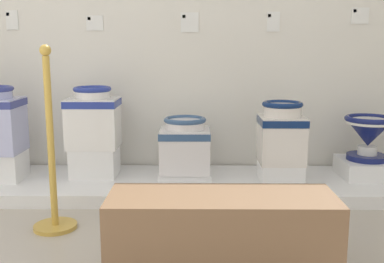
{
  "coord_description": "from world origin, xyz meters",
  "views": [
    {
      "loc": [
        2.16,
        -0.79,
        1.05
      ],
      "look_at": [
        2.13,
        2.44,
        0.45
      ],
      "focal_mm": 42.55,
      "sensor_mm": 36.0,
      "label": 1
    }
  ],
  "objects_px": {
    "antique_toilet_squat_floral": "(369,132)",
    "plinth_block_broad_patterned": "(185,173)",
    "info_placard_first": "(12,20)",
    "plinth_block_squat_floral": "(366,168)",
    "info_placard_fourth": "(273,21)",
    "plinth_block_tall_cobalt": "(95,161)",
    "antique_toilet_central_ornate": "(282,132)",
    "info_placard_second": "(95,23)",
    "info_placard_fifth": "(360,16)",
    "info_placard_third": "(190,22)",
    "plinth_block_central_ornate": "(280,172)",
    "antique_toilet_tall_cobalt": "(93,117)",
    "stanchion_post_near_left": "(52,174)",
    "museum_bench": "(221,237)",
    "antique_toilet_broad_patterned": "(185,143)"
  },
  "relations": [
    {
      "from": "antique_toilet_tall_cobalt",
      "to": "info_placard_second",
      "type": "relative_size",
      "value": 3.44
    },
    {
      "from": "info_placard_second",
      "to": "plinth_block_tall_cobalt",
      "type": "bearing_deg",
      "value": -83.85
    },
    {
      "from": "antique_toilet_tall_cobalt",
      "to": "plinth_block_broad_patterned",
      "type": "xyz_separation_m",
      "value": [
        0.68,
        -0.02,
        -0.43
      ]
    },
    {
      "from": "plinth_block_broad_patterned",
      "to": "plinth_block_squat_floral",
      "type": "distance_m",
      "value": 1.37
    },
    {
      "from": "antique_toilet_broad_patterned",
      "to": "plinth_block_squat_floral",
      "type": "bearing_deg",
      "value": 1.01
    },
    {
      "from": "antique_toilet_broad_patterned",
      "to": "info_placard_third",
      "type": "relative_size",
      "value": 2.67
    },
    {
      "from": "plinth_block_squat_floral",
      "to": "antique_toilet_squat_floral",
      "type": "relative_size",
      "value": 1.11
    },
    {
      "from": "info_placard_fifth",
      "to": "info_placard_first",
      "type": "bearing_deg",
      "value": -180.0
    },
    {
      "from": "plinth_block_tall_cobalt",
      "to": "plinth_block_broad_patterned",
      "type": "distance_m",
      "value": 0.69
    },
    {
      "from": "antique_toilet_broad_patterned",
      "to": "museum_bench",
      "type": "height_order",
      "value": "antique_toilet_broad_patterned"
    },
    {
      "from": "info_placard_first",
      "to": "info_placard_second",
      "type": "height_order",
      "value": "info_placard_first"
    },
    {
      "from": "plinth_block_tall_cobalt",
      "to": "info_placard_second",
      "type": "height_order",
      "value": "info_placard_second"
    },
    {
      "from": "antique_toilet_squat_floral",
      "to": "info_placard_first",
      "type": "xyz_separation_m",
      "value": [
        -2.73,
        0.32,
        0.84
      ]
    },
    {
      "from": "antique_toilet_squat_floral",
      "to": "plinth_block_broad_patterned",
      "type": "bearing_deg",
      "value": -178.99
    },
    {
      "from": "info_placard_fourth",
      "to": "stanchion_post_near_left",
      "type": "bearing_deg",
      "value": -141.69
    },
    {
      "from": "antique_toilet_central_ornate",
      "to": "plinth_block_squat_floral",
      "type": "bearing_deg",
      "value": 11.15
    },
    {
      "from": "plinth_block_tall_cobalt",
      "to": "info_placard_second",
      "type": "relative_size",
      "value": 2.52
    },
    {
      "from": "plinth_block_tall_cobalt",
      "to": "antique_toilet_broad_patterned",
      "type": "xyz_separation_m",
      "value": [
        0.68,
        -0.02,
        0.14
      ]
    },
    {
      "from": "info_placard_third",
      "to": "plinth_block_tall_cobalt",
      "type": "bearing_deg",
      "value": -155.75
    },
    {
      "from": "plinth_block_tall_cobalt",
      "to": "antique_toilet_central_ornate",
      "type": "distance_m",
      "value": 1.41
    },
    {
      "from": "info_placard_fourth",
      "to": "museum_bench",
      "type": "xyz_separation_m",
      "value": [
        -0.49,
        -1.71,
        -1.05
      ]
    },
    {
      "from": "plinth_block_tall_cobalt",
      "to": "plinth_block_central_ornate",
      "type": "xyz_separation_m",
      "value": [
        1.38,
        -0.13,
        -0.04
      ]
    },
    {
      "from": "plinth_block_central_ornate",
      "to": "info_placard_third",
      "type": "relative_size",
      "value": 2.05
    },
    {
      "from": "antique_toilet_central_ornate",
      "to": "stanchion_post_near_left",
      "type": "xyz_separation_m",
      "value": [
        -1.44,
        -0.68,
        -0.13
      ]
    },
    {
      "from": "info_placard_second",
      "to": "antique_toilet_tall_cobalt",
      "type": "bearing_deg",
      "value": -83.85
    },
    {
      "from": "info_placard_fourth",
      "to": "info_placard_fifth",
      "type": "bearing_deg",
      "value": 0.0
    },
    {
      "from": "plinth_block_tall_cobalt",
      "to": "museum_bench",
      "type": "xyz_separation_m",
      "value": [
        0.88,
        -1.39,
        -0.0
      ]
    },
    {
      "from": "info_placard_third",
      "to": "stanchion_post_near_left",
      "type": "height_order",
      "value": "info_placard_third"
    },
    {
      "from": "plinth_block_central_ornate",
      "to": "info_placard_third",
      "type": "bearing_deg",
      "value": 145.95
    },
    {
      "from": "antique_toilet_tall_cobalt",
      "to": "info_placard_first",
      "type": "bearing_deg",
      "value": 154.86
    },
    {
      "from": "plinth_block_tall_cobalt",
      "to": "plinth_block_broad_patterned",
      "type": "relative_size",
      "value": 0.85
    },
    {
      "from": "plinth_block_broad_patterned",
      "to": "museum_bench",
      "type": "relative_size",
      "value": 0.38
    },
    {
      "from": "info_placard_first",
      "to": "stanchion_post_near_left",
      "type": "xyz_separation_m",
      "value": [
        0.62,
        -1.13,
        -0.93
      ]
    },
    {
      "from": "info_placard_first",
      "to": "plinth_block_tall_cobalt",
      "type": "bearing_deg",
      "value": -25.14
    },
    {
      "from": "museum_bench",
      "to": "plinth_block_central_ornate",
      "type": "bearing_deg",
      "value": 68.51
    },
    {
      "from": "plinth_block_squat_floral",
      "to": "info_placard_fourth",
      "type": "relative_size",
      "value": 2.6
    },
    {
      "from": "antique_toilet_squat_floral",
      "to": "info_placard_third",
      "type": "height_order",
      "value": "info_placard_third"
    },
    {
      "from": "antique_toilet_broad_patterned",
      "to": "plinth_block_squat_floral",
      "type": "relative_size",
      "value": 1.02
    },
    {
      "from": "plinth_block_broad_patterned",
      "to": "info_placard_first",
      "type": "xyz_separation_m",
      "value": [
        -1.36,
        0.34,
        1.15
      ]
    },
    {
      "from": "antique_toilet_central_ornate",
      "to": "info_placard_second",
      "type": "relative_size",
      "value": 3.36
    },
    {
      "from": "plinth_block_broad_patterned",
      "to": "plinth_block_central_ornate",
      "type": "bearing_deg",
      "value": -8.88
    },
    {
      "from": "antique_toilet_central_ornate",
      "to": "info_placard_fifth",
      "type": "distance_m",
      "value": 1.16
    },
    {
      "from": "info_placard_fourth",
      "to": "plinth_block_tall_cobalt",
      "type": "bearing_deg",
      "value": -166.79
    },
    {
      "from": "info_placard_second",
      "to": "info_placard_fifth",
      "type": "height_order",
      "value": "info_placard_fifth"
    },
    {
      "from": "stanchion_post_near_left",
      "to": "info_placard_second",
      "type": "bearing_deg",
      "value": 88.49
    },
    {
      "from": "info_placard_fourth",
      "to": "antique_toilet_central_ornate",
      "type": "bearing_deg",
      "value": -88.71
    },
    {
      "from": "plinth_block_squat_floral",
      "to": "info_placard_first",
      "type": "relative_size",
      "value": 2.67
    },
    {
      "from": "antique_toilet_squat_floral",
      "to": "info_placard_first",
      "type": "height_order",
      "value": "info_placard_first"
    },
    {
      "from": "plinth_block_tall_cobalt",
      "to": "plinth_block_squat_floral",
      "type": "height_order",
      "value": "plinth_block_tall_cobalt"
    },
    {
      "from": "stanchion_post_near_left",
      "to": "info_placard_third",
      "type": "bearing_deg",
      "value": 55.51
    }
  ]
}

